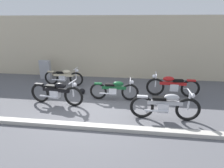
{
  "coord_description": "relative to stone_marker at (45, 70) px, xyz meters",
  "views": [
    {
      "loc": [
        1.38,
        -6.04,
        2.98
      ],
      "look_at": [
        0.42,
        1.23,
        0.55
      ],
      "focal_mm": 30.35,
      "sensor_mm": 36.0,
      "label": 1
    }
  ],
  "objects": [
    {
      "name": "ground_plane",
      "position": [
        3.47,
        -3.31,
        -0.51
      ],
      "size": [
        40.0,
        40.0,
        0.0
      ],
      "primitive_type": "plane",
      "color": "#56565B"
    },
    {
      "name": "building_wall",
      "position": [
        3.47,
        0.88,
        1.13
      ],
      "size": [
        18.0,
        0.3,
        3.29
      ],
      "primitive_type": "cube",
      "color": "beige",
      "rests_on": "ground_plane"
    },
    {
      "name": "curb_strip",
      "position": [
        3.47,
        -4.62,
        -0.45
      ],
      "size": [
        18.0,
        0.24,
        0.12
      ],
      "primitive_type": "cube",
      "color": "#B7B2A8",
      "rests_on": "ground_plane"
    },
    {
      "name": "stone_marker",
      "position": [
        0.0,
        0.0,
        0.0
      ],
      "size": [
        0.6,
        0.24,
        1.02
      ],
      "primitive_type": "cube",
      "rotation": [
        0.0,
        0.0,
        -0.08
      ],
      "color": "#9E9EA3",
      "rests_on": "ground_plane"
    },
    {
      "name": "helmet",
      "position": [
        2.58,
        -1.95,
        -0.39
      ],
      "size": [
        0.25,
        0.25,
        0.25
      ],
      "primitive_type": "sphere",
      "color": "black",
      "rests_on": "ground_plane"
    },
    {
      "name": "motorcycle_green",
      "position": [
        4.03,
        -2.4,
        -0.09
      ],
      "size": [
        1.94,
        0.54,
        0.87
      ],
      "rotation": [
        0.0,
        0.0,
        0.03
      ],
      "color": "black",
      "rests_on": "ground_plane"
    },
    {
      "name": "motorcycle_red",
      "position": [
        6.35,
        -1.72,
        -0.05
      ],
      "size": [
        2.15,
        0.6,
        0.97
      ],
      "rotation": [
        0.0,
        0.0,
        3.12
      ],
      "color": "black",
      "rests_on": "ground_plane"
    },
    {
      "name": "motorcycle_black",
      "position": [
        1.95,
        -3.1,
        -0.05
      ],
      "size": [
        2.15,
        0.6,
        0.97
      ],
      "rotation": [
        0.0,
        0.0,
        -0.13
      ],
      "color": "black",
      "rests_on": "ground_plane"
    },
    {
      "name": "motorcycle_cream",
      "position": [
        1.39,
        -0.92,
        -0.09
      ],
      "size": [
        1.96,
        0.55,
        0.88
      ],
      "rotation": [
        0.0,
        0.0,
        -0.02
      ],
      "color": "black",
      "rests_on": "ground_plane"
    },
    {
      "name": "motorcycle_silver",
      "position": [
        5.8,
        -3.77,
        -0.04
      ],
      "size": [
        2.18,
        0.61,
        0.98
      ],
      "rotation": [
        0.0,
        0.0,
        -0.01
      ],
      "color": "black",
      "rests_on": "ground_plane"
    }
  ]
}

